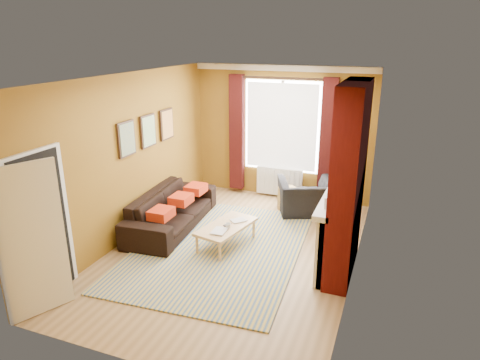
# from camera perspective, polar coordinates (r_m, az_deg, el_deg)

# --- Properties ---
(ground) EXTENTS (5.50, 5.50, 0.00)m
(ground) POSITION_cam_1_polar(r_m,az_deg,el_deg) (7.14, -0.72, -9.38)
(ground) COLOR olive
(ground) RESTS_ON ground
(room_walls) EXTENTS (3.82, 5.54, 2.83)m
(room_walls) POSITION_cam_1_polar(r_m,az_deg,el_deg) (6.66, 5.13, 1.33)
(room_walls) COLOR brown
(room_walls) RESTS_ON ground
(striped_rug) EXTENTS (2.84, 3.80, 0.02)m
(striped_rug) POSITION_cam_1_polar(r_m,az_deg,el_deg) (7.20, -2.94, -9.07)
(striped_rug) COLOR #315588
(striped_rug) RESTS_ON ground
(sofa) EXTENTS (1.09, 2.39, 0.68)m
(sofa) POSITION_cam_1_polar(r_m,az_deg,el_deg) (7.94, -9.10, -3.91)
(sofa) COLOR black
(sofa) RESTS_ON ground
(armchair) EXTENTS (1.33, 1.25, 0.68)m
(armchair) POSITION_cam_1_polar(r_m,az_deg,el_deg) (8.52, 8.79, -2.27)
(armchair) COLOR black
(armchair) RESTS_ON ground
(coffee_table) EXTENTS (0.79, 1.22, 0.38)m
(coffee_table) POSITION_cam_1_polar(r_m,az_deg,el_deg) (7.15, -1.83, -6.32)
(coffee_table) COLOR #D7B37C
(coffee_table) RESTS_ON ground
(wicker_stool) EXTENTS (0.39, 0.39, 0.46)m
(wicker_stool) POSITION_cam_1_polar(r_m,az_deg,el_deg) (8.72, 6.23, -2.43)
(wicker_stool) COLOR #A07F45
(wicker_stool) RESTS_ON ground
(floor_lamp) EXTENTS (0.31, 0.31, 1.76)m
(floor_lamp) POSITION_cam_1_polar(r_m,az_deg,el_deg) (8.37, 14.55, 4.50)
(floor_lamp) COLOR black
(floor_lamp) RESTS_ON ground
(book_a) EXTENTS (0.22, 0.30, 0.03)m
(book_a) POSITION_cam_1_polar(r_m,az_deg,el_deg) (6.94, -3.63, -6.69)
(book_a) COLOR #999999
(book_a) RESTS_ON coffee_table
(book_b) EXTENTS (0.31, 0.31, 0.02)m
(book_b) POSITION_cam_1_polar(r_m,az_deg,el_deg) (7.36, -0.53, -5.13)
(book_b) COLOR #999999
(book_b) RESTS_ON coffee_table
(mug) EXTENTS (0.10, 0.10, 0.08)m
(mug) POSITION_cam_1_polar(r_m,az_deg,el_deg) (7.01, -1.59, -6.11)
(mug) COLOR #999999
(mug) RESTS_ON coffee_table
(tv_remote) EXTENTS (0.10, 0.15, 0.02)m
(tv_remote) POSITION_cam_1_polar(r_m,az_deg,el_deg) (7.13, -1.72, -5.97)
(tv_remote) COLOR #28282A
(tv_remote) RESTS_ON coffee_table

